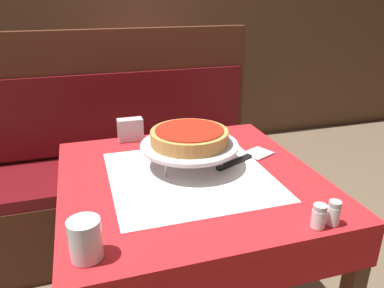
% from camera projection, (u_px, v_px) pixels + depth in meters
% --- Properties ---
extents(dining_table_front, '(0.83, 0.83, 0.77)m').
position_uv_depth(dining_table_front, '(190.00, 200.00, 1.27)').
color(dining_table_front, red).
rests_on(dining_table_front, ground_plane).
extents(dining_table_rear, '(0.74, 0.74, 0.76)m').
position_uv_depth(dining_table_rear, '(147.00, 93.00, 2.76)').
color(dining_table_rear, red).
rests_on(dining_table_rear, ground_plane).
extents(booth_bench, '(1.65, 0.50, 1.15)m').
position_uv_depth(booth_bench, '(113.00, 186.00, 2.06)').
color(booth_bench, '#4C2819').
rests_on(booth_bench, ground_plane).
extents(back_wall_panel, '(6.00, 0.04, 2.40)m').
position_uv_depth(back_wall_panel, '(112.00, 9.00, 2.95)').
color(back_wall_panel, brown).
rests_on(back_wall_panel, ground_plane).
extents(pizza_pan_stand, '(0.33, 0.33, 0.08)m').
position_uv_depth(pizza_pan_stand, '(189.00, 146.00, 1.27)').
color(pizza_pan_stand, '#ADADB2').
rests_on(pizza_pan_stand, dining_table_front).
extents(deep_dish_pizza, '(0.26, 0.26, 0.05)m').
position_uv_depth(deep_dish_pizza, '(189.00, 136.00, 1.26)').
color(deep_dish_pizza, '#C68E47').
rests_on(deep_dish_pizza, pizza_pan_stand).
extents(pizza_server, '(0.26, 0.16, 0.01)m').
position_uv_depth(pizza_server, '(245.00, 158.00, 1.35)').
color(pizza_server, '#BCBCC1').
rests_on(pizza_server, dining_table_front).
extents(water_glass_near, '(0.07, 0.07, 0.10)m').
position_uv_depth(water_glass_near, '(85.00, 239.00, 0.83)').
color(water_glass_near, silver).
rests_on(water_glass_near, dining_table_front).
extents(salt_shaker, '(0.04, 0.04, 0.06)m').
position_uv_depth(salt_shaker, '(319.00, 216.00, 0.95)').
color(salt_shaker, silver).
rests_on(salt_shaker, dining_table_front).
extents(pepper_shaker, '(0.03, 0.03, 0.07)m').
position_uv_depth(pepper_shaker, '(334.00, 213.00, 0.96)').
color(pepper_shaker, silver).
rests_on(pepper_shaker, dining_table_front).
extents(napkin_holder, '(0.10, 0.05, 0.09)m').
position_uv_depth(napkin_holder, '(130.00, 130.00, 1.50)').
color(napkin_holder, '#B2B2B7').
rests_on(napkin_holder, dining_table_front).
extents(condiment_caddy, '(0.14, 0.14, 0.17)m').
position_uv_depth(condiment_caddy, '(154.00, 69.00, 2.75)').
color(condiment_caddy, black).
rests_on(condiment_caddy, dining_table_rear).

